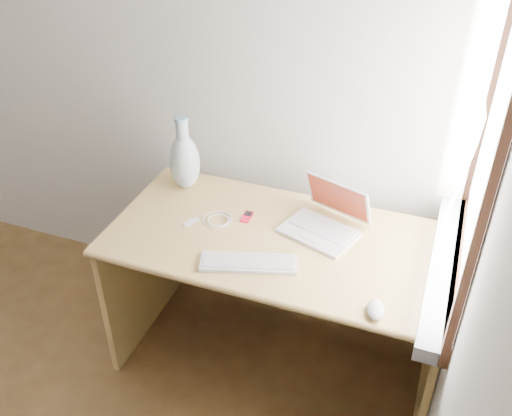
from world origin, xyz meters
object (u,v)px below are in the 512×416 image
(external_keyboard, at_px, (248,263))
(vase, at_px, (184,160))
(desk, at_px, (284,265))
(laptop, at_px, (322,219))

(external_keyboard, distance_m, vase, 0.66)
(desk, bearing_deg, laptop, 15.00)
(laptop, xyz_separation_m, vase, (-0.68, 0.10, 0.10))
(external_keyboard, bearing_deg, desk, 61.81)
(external_keyboard, xyz_separation_m, vase, (-0.48, 0.43, 0.14))
(laptop, relative_size, external_keyboard, 0.89)
(desk, height_order, external_keyboard, external_keyboard)
(laptop, height_order, vase, vase)
(desk, bearing_deg, external_keyboard, -100.91)
(vase, bearing_deg, laptop, -8.05)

